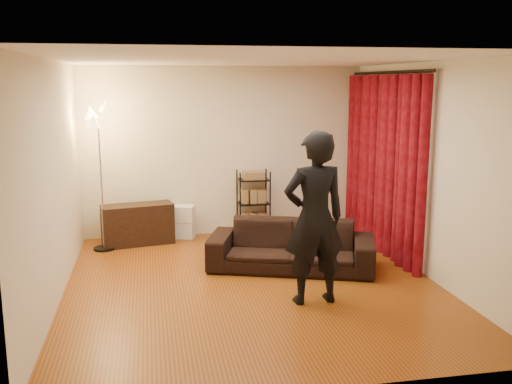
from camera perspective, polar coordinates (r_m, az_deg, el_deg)
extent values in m
plane|color=#8D4512|center=(7.10, -0.35, -9.24)|extent=(5.00, 5.00, 0.00)
plane|color=white|center=(6.67, -0.38, 13.10)|extent=(5.00, 5.00, 0.00)
plane|color=beige|center=(9.20, -3.17, 4.07)|extent=(5.00, 0.00, 5.00)
plane|color=beige|center=(4.37, 5.55, -3.70)|extent=(5.00, 0.00, 5.00)
plane|color=beige|center=(6.73, -19.57, 0.90)|extent=(0.00, 5.00, 5.00)
plane|color=beige|center=(7.49, 16.85, 2.03)|extent=(0.00, 5.00, 5.00)
cylinder|color=black|center=(8.38, 13.11, 11.57)|extent=(0.04, 2.65, 0.04)
imported|color=black|center=(7.59, 3.54, -5.40)|extent=(2.31, 1.50, 0.63)
imported|color=black|center=(6.32, 5.85, -2.63)|extent=(0.75, 0.53, 1.94)
cube|color=black|center=(8.91, -11.74, -3.17)|extent=(1.12, 0.60, 0.62)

